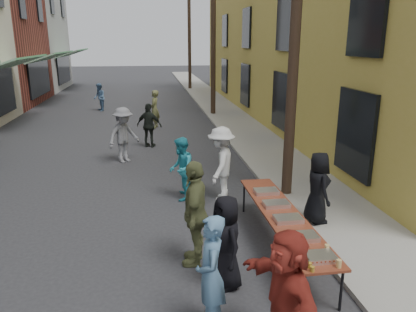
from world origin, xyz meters
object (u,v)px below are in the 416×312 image
object	(u,v)px
utility_pole_far	(189,32)
catering_tray_sausage	(318,257)
guest_front_c	(181,169)
server	(318,188)
utility_pole_mid	(213,28)
utility_pole_near	(296,13)
serving_table	(283,216)
guest_front_a	(226,242)

from	to	relation	value
utility_pole_far	catering_tray_sausage	size ratio (longest dim) A/B	18.00
guest_front_c	catering_tray_sausage	bearing A→B (deg)	29.94
utility_pole_far	server	distance (m)	26.02
utility_pole_mid	utility_pole_near	bearing A→B (deg)	-90.00
serving_table	utility_pole_near	bearing A→B (deg)	69.13
catering_tray_sausage	server	xyz separation A→B (m)	(1.08, 2.59, 0.09)
utility_pole_mid	guest_front_c	distance (m)	12.65
utility_pole_near	guest_front_c	xyz separation A→B (m)	(-2.70, 0.21, -3.70)
utility_pole_near	catering_tray_sausage	xyz separation A→B (m)	(-1.03, -4.35, -3.71)
utility_pole_mid	serving_table	size ratio (longest dim) A/B	2.25
catering_tray_sausage	guest_front_a	distance (m)	1.43
guest_front_c	utility_pole_near	bearing A→B (deg)	95.42
utility_pole_far	guest_front_c	world-z (taller)	utility_pole_far
utility_pole_far	serving_table	world-z (taller)	utility_pole_far
guest_front_a	server	size ratio (longest dim) A/B	1.01
utility_pole_far	serving_table	xyz separation A→B (m)	(-1.03, -26.70, -3.79)
utility_pole_mid	guest_front_c	world-z (taller)	utility_pole_mid
utility_pole_near	guest_front_c	size ratio (longest dim) A/B	5.64
server	serving_table	bearing A→B (deg)	128.29
serving_table	guest_front_a	world-z (taller)	guest_front_a
utility_pole_near	serving_table	bearing A→B (deg)	-110.87
utility_pole_near	serving_table	size ratio (longest dim) A/B	2.25
utility_pole_far	guest_front_c	size ratio (longest dim) A/B	5.64
catering_tray_sausage	serving_table	bearing A→B (deg)	90.00
catering_tray_sausage	guest_front_c	bearing A→B (deg)	110.13
catering_tray_sausage	utility_pole_near	bearing A→B (deg)	76.69
catering_tray_sausage	guest_front_a	xyz separation A→B (m)	(-1.27, 0.66, -0.01)
utility_pole_mid	server	xyz separation A→B (m)	(0.05, -13.76, -3.62)
utility_pole_mid	utility_pole_far	distance (m)	12.00
serving_table	guest_front_c	size ratio (longest dim) A/B	2.51
utility_pole_near	utility_pole_mid	size ratio (longest dim) A/B	1.00
utility_pole_near	server	xyz separation A→B (m)	(0.05, -1.76, -3.62)
guest_front_a	server	xyz separation A→B (m)	(2.35, 1.92, 0.09)
guest_front_c	server	world-z (taller)	server
utility_pole_near	guest_front_a	xyz separation A→B (m)	(-2.30, -3.69, -3.72)
serving_table	guest_front_a	distance (m)	1.61
serving_table	guest_front_c	xyz separation A→B (m)	(-1.67, 2.91, 0.09)
catering_tray_sausage	guest_front_c	world-z (taller)	guest_front_c
utility_pole_near	guest_front_c	world-z (taller)	utility_pole_near
utility_pole_near	guest_front_a	bearing A→B (deg)	-121.97
utility_pole_mid	server	distance (m)	14.23
catering_tray_sausage	utility_pole_far	bearing A→B (deg)	87.92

